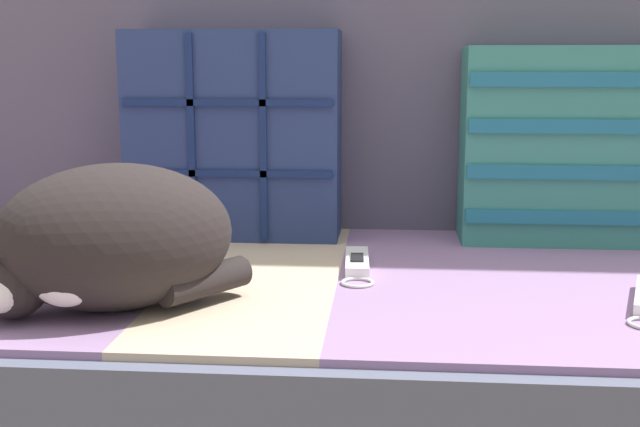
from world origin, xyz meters
name	(u,v)px	position (x,y,z in m)	size (l,w,h in m)	color
couch	(266,390)	(0.00, 0.11, 0.20)	(1.81, 0.88, 0.41)	gray
sofa_backrest	(291,87)	(0.00, 0.48, 0.68)	(1.77, 0.14, 0.54)	#514C60
throw_pillow_quilted	(234,135)	(-0.09, 0.33, 0.60)	(0.39, 0.14, 0.37)	navy
throw_pillow_striped	(567,146)	(0.51, 0.33, 0.59)	(0.37, 0.14, 0.35)	#337A70
sleeping_cat	(106,242)	(-0.17, -0.14, 0.50)	(0.36, 0.31, 0.19)	black
game_remote_far	(357,264)	(0.15, 0.10, 0.42)	(0.05, 0.20, 0.02)	white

